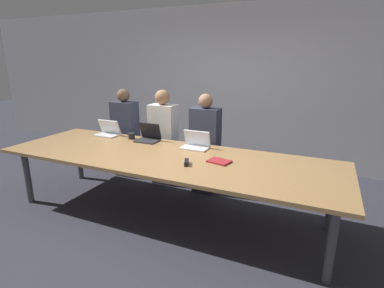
% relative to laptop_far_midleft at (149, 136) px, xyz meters
% --- Properties ---
extents(ground_plane, '(24.00, 24.00, 0.00)m').
position_rel_laptop_far_midleft_xyz_m(ground_plane, '(0.53, -0.48, -0.84)').
color(ground_plane, '#2D2D38').
extents(curtain_wall, '(12.00, 0.06, 2.80)m').
position_rel_laptop_far_midleft_xyz_m(curtain_wall, '(0.53, 1.92, 0.56)').
color(curtain_wall, '#ADADB2').
rests_on(curtain_wall, ground_plane).
extents(conference_table, '(4.05, 1.28, 0.77)m').
position_rel_laptop_far_midleft_xyz_m(conference_table, '(0.53, -0.48, -0.12)').
color(conference_table, '#9E7547').
rests_on(conference_table, ground_plane).
extents(laptop_far_midleft, '(0.31, 0.25, 0.25)m').
position_rel_laptop_far_midleft_xyz_m(laptop_far_midleft, '(0.00, 0.00, 0.00)').
color(laptop_far_midleft, '#333338').
rests_on(laptop_far_midleft, conference_table).
extents(person_far_midleft, '(0.40, 0.24, 1.44)m').
position_rel_laptop_far_midleft_xyz_m(person_far_midleft, '(0.01, 0.39, -0.14)').
color(person_far_midleft, '#2D2D38').
rests_on(person_far_midleft, ground_plane).
extents(cup_far_midleft, '(0.09, 0.09, 0.09)m').
position_rel_laptop_far_midleft_xyz_m(cup_far_midleft, '(-0.28, -0.02, -0.03)').
color(cup_far_midleft, '#232328').
rests_on(cup_far_midleft, conference_table).
extents(laptop_far_left, '(0.35, 0.23, 0.23)m').
position_rel_laptop_far_midleft_xyz_m(laptop_far_left, '(-0.72, 0.01, -0.01)').
color(laptop_far_left, silver).
rests_on(laptop_far_left, conference_table).
extents(person_far_left, '(0.40, 0.24, 1.42)m').
position_rel_laptop_far_midleft_xyz_m(person_far_left, '(-0.71, 0.42, -0.16)').
color(person_far_left, '#2D2D38').
rests_on(person_far_left, ground_plane).
extents(laptop_far_center, '(0.35, 0.22, 0.22)m').
position_rel_laptop_far_midleft_xyz_m(laptop_far_center, '(0.74, -0.06, -0.01)').
color(laptop_far_center, silver).
rests_on(laptop_far_center, conference_table).
extents(person_far_center, '(0.40, 0.24, 1.42)m').
position_rel_laptop_far_midleft_xyz_m(person_far_center, '(0.70, 0.36, -0.16)').
color(person_far_center, '#2D2D38').
rests_on(person_far_center, ground_plane).
extents(stapler, '(0.10, 0.16, 0.05)m').
position_rel_laptop_far_midleft_xyz_m(stapler, '(0.90, -0.67, -0.05)').
color(stapler, black).
rests_on(stapler, conference_table).
extents(notebook, '(0.27, 0.23, 0.02)m').
position_rel_laptop_far_midleft_xyz_m(notebook, '(1.19, -0.45, -0.06)').
color(notebook, maroon).
rests_on(notebook, conference_table).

